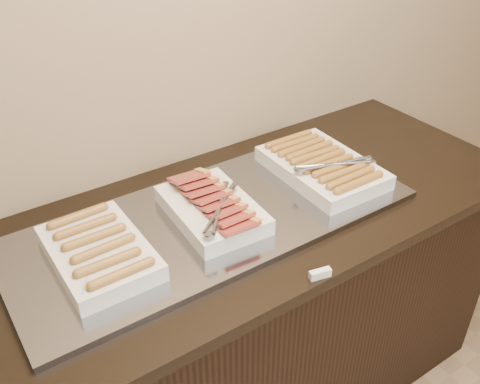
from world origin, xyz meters
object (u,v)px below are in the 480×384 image
at_px(counter, 222,324).
at_px(dish_center, 213,208).
at_px(warming_tray, 213,219).
at_px(dish_right, 322,166).
at_px(dish_left, 99,252).

bearing_deg(counter, dish_center, -169.88).
bearing_deg(warming_tray, dish_right, -0.43).
xyz_separation_m(dish_left, dish_right, (0.77, -0.00, 0.00)).
distance_m(dish_left, dish_center, 0.35).
bearing_deg(dish_left, dish_center, -0.60).
height_order(counter, dish_right, dish_right).
height_order(counter, dish_left, dish_left).
height_order(counter, dish_center, dish_center).
distance_m(warming_tray, dish_center, 0.04).
height_order(warming_tray, dish_center, dish_center).
height_order(counter, warming_tray, warming_tray).
xyz_separation_m(counter, warming_tray, (-0.02, 0.00, 0.46)).
relative_size(dish_center, dish_right, 0.88).
height_order(warming_tray, dish_left, dish_left).
distance_m(warming_tray, dish_left, 0.35).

